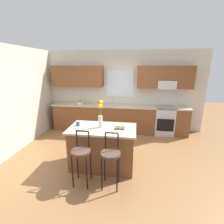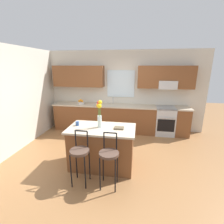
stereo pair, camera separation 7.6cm
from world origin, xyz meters
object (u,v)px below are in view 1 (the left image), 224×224
at_px(mug_ceramic, 78,124).
at_px(bar_stool_middle, 111,156).
at_px(kitchen_island, 103,147).
at_px(bar_stool_near, 81,154).
at_px(cookbook, 120,128).
at_px(fruit_bowl_oranges, 80,102).
at_px(oven_range, 164,120).
at_px(flower_vase, 100,111).

bearing_deg(mug_ceramic, bar_stool_middle, -38.88).
bearing_deg(kitchen_island, bar_stool_near, -113.90).
xyz_separation_m(cookbook, fruit_bowl_oranges, (-1.60, 2.12, 0.04)).
relative_size(oven_range, cookbook, 4.60).
height_order(kitchen_island, fruit_bowl_oranges, fruit_bowl_oranges).
relative_size(oven_range, fruit_bowl_oranges, 3.83).
distance_m(kitchen_island, mug_ceramic, 0.75).
relative_size(bar_stool_middle, cookbook, 5.21).
height_order(oven_range, bar_stool_near, bar_stool_near).
distance_m(bar_stool_middle, flower_vase, 0.97).
bearing_deg(mug_ceramic, cookbook, -2.69).
distance_m(oven_range, bar_stool_near, 3.33).
xyz_separation_m(oven_range, fruit_bowl_oranges, (-2.86, 0.03, 0.51)).
height_order(oven_range, flower_vase, flower_vase).
bearing_deg(flower_vase, oven_range, 50.93).
height_order(oven_range, cookbook, cookbook).
height_order(bar_stool_near, cookbook, bar_stool_near).
bearing_deg(kitchen_island, oven_range, 52.07).
xyz_separation_m(bar_stool_middle, flower_vase, (-0.32, 0.65, 0.64)).
xyz_separation_m(kitchen_island, cookbook, (0.37, 0.01, 0.47)).
xyz_separation_m(kitchen_island, bar_stool_middle, (0.28, -0.62, 0.17)).
relative_size(bar_stool_near, fruit_bowl_oranges, 4.34).
xyz_separation_m(bar_stool_near, fruit_bowl_oranges, (-0.95, 2.75, 0.34)).
bearing_deg(bar_stool_middle, kitchen_island, 113.90).
height_order(mug_ceramic, fruit_bowl_oranges, fruit_bowl_oranges).
bearing_deg(mug_ceramic, bar_stool_near, -67.11).
xyz_separation_m(kitchen_island, bar_stool_near, (-0.27, -0.62, 0.17)).
bearing_deg(bar_stool_near, kitchen_island, 66.10).
relative_size(bar_stool_middle, fruit_bowl_oranges, 4.34).
distance_m(oven_range, fruit_bowl_oranges, 2.90).
height_order(kitchen_island, cookbook, cookbook).
xyz_separation_m(kitchen_island, mug_ceramic, (-0.56, 0.05, 0.50)).
height_order(bar_stool_near, bar_stool_middle, same).
bearing_deg(fruit_bowl_oranges, mug_ceramic, -72.29).
bearing_deg(kitchen_island, cookbook, 1.23).
distance_m(oven_range, cookbook, 2.49).
xyz_separation_m(oven_range, flower_vase, (-1.68, -2.07, 0.82)).
distance_m(flower_vase, fruit_bowl_oranges, 2.43).
bearing_deg(oven_range, fruit_bowl_oranges, 179.44).
distance_m(kitchen_island, fruit_bowl_oranges, 2.51).
height_order(kitchen_island, mug_ceramic, mug_ceramic).
bearing_deg(cookbook, mug_ceramic, 177.31).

